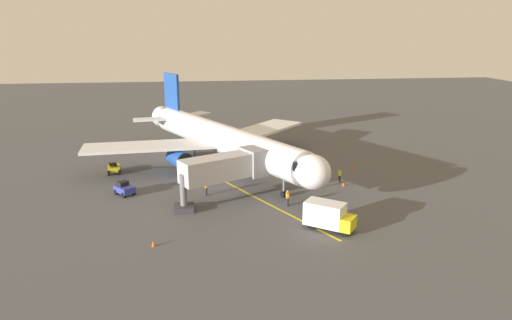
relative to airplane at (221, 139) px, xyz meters
name	(u,v)px	position (x,y,z in m)	size (l,w,h in m)	color
ground_plane	(228,164)	(-0.94, -1.54, -4.00)	(220.00, 220.00, 0.00)	#4C4C4F
apron_lead_in_line	(226,182)	(-0.13, 6.25, -4.00)	(0.24, 40.00, 0.01)	yellow
airplane	(221,139)	(0.00, 0.00, 0.00)	(31.52, 37.49, 11.50)	white
jet_bridge	(230,167)	(-0.28, 12.49, -0.24)	(11.01, 7.27, 5.40)	#B7B7BC
ground_crew_marshaller	(340,176)	(-13.90, 8.19, -3.12)	(0.27, 0.41, 1.71)	#23232D
ground_crew_wing_walker	(287,198)	(-6.06, 15.07, -3.12)	(0.31, 0.44, 1.71)	#23232D
ground_crew_loader	(206,188)	(2.36, 10.63, -3.12)	(0.37, 0.46, 1.71)	#23232D
belt_loader_near_nose	(114,168)	(14.01, 0.68, -3.29)	(1.86, 4.70, 2.32)	yellow
box_truck_portside	(329,216)	(-8.68, 21.54, -2.62)	(4.84, 4.35, 2.62)	yellow
tug_starboard_side	(124,188)	(11.52, 9.17, -3.30)	(2.62, 2.73, 1.50)	#2D3899
safety_cone_nose_left	(153,243)	(7.24, 22.97, -3.73)	(0.32, 0.32, 0.55)	#F2590F
safety_cone_nose_right	(344,184)	(-14.00, 9.53, -3.73)	(0.32, 0.32, 0.55)	#F2590F
safety_cone_wing_port	(353,168)	(-17.29, 3.21, -3.73)	(0.32, 0.32, 0.55)	#F2590F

